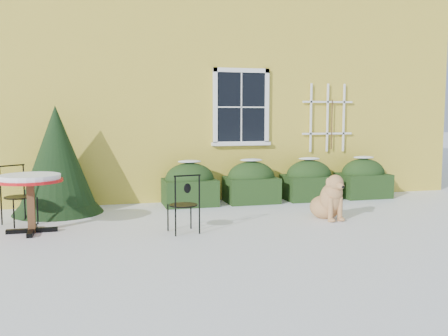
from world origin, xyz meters
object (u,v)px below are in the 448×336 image
object	(u,v)px
dog	(329,200)
bistro_table	(30,184)
patio_chair_near	(184,204)
patio_chair_far	(18,195)
evergreen_shrub	(57,170)

from	to	relation	value
dog	bistro_table	bearing A→B (deg)	170.60
bistro_table	dog	size ratio (longest dim) A/B	1.05
patio_chair_near	patio_chair_far	bearing A→B (deg)	-36.43
bistro_table	patio_chair_near	size ratio (longest dim) A/B	1.06
evergreen_shrub	dog	xyz separation A→B (m)	(4.58, -1.82, -0.47)
patio_chair_near	dog	size ratio (longest dim) A/B	0.99
patio_chair_far	dog	distance (m)	5.26
patio_chair_far	dog	xyz separation A→B (m)	(5.16, -0.96, -0.16)
bistro_table	patio_chair_near	distance (m)	2.37
patio_chair_near	bistro_table	bearing A→B (deg)	-24.43
patio_chair_far	bistro_table	bearing A→B (deg)	-103.23
evergreen_shrub	patio_chair_far	world-z (taller)	evergreen_shrub
evergreen_shrub	dog	distance (m)	4.95
evergreen_shrub	bistro_table	size ratio (longest dim) A/B	2.05
evergreen_shrub	patio_chair_far	distance (m)	1.08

